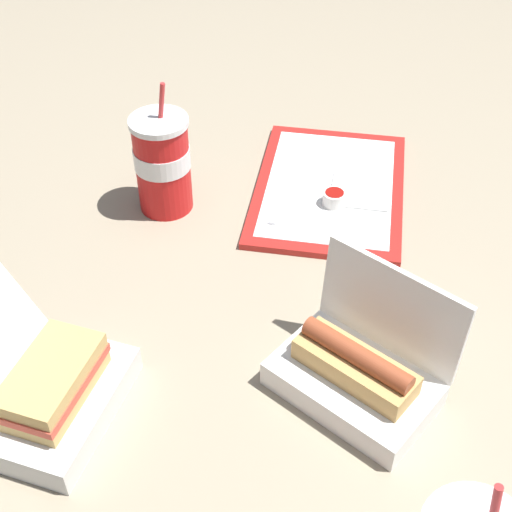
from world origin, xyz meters
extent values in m
plane|color=gray|center=(0.00, 0.00, 0.00)|extent=(3.20, 3.20, 0.00)
cube|color=red|center=(0.25, -0.10, 0.01)|extent=(0.38, 0.27, 0.01)
cube|color=white|center=(0.25, -0.10, 0.01)|extent=(0.33, 0.23, 0.00)
cylinder|color=white|center=(0.20, -0.11, 0.03)|extent=(0.04, 0.04, 0.02)
cylinder|color=#9E140F|center=(0.20, -0.11, 0.04)|extent=(0.03, 0.03, 0.01)
cube|color=white|center=(0.24, -0.15, 0.02)|extent=(0.10, 0.10, 0.00)
cube|color=white|center=(0.18, -0.02, 0.02)|extent=(0.11, 0.04, 0.00)
cube|color=white|center=(-0.20, -0.16, 0.02)|extent=(0.22, 0.24, 0.04)
cube|color=white|center=(-0.13, -0.20, 0.10)|extent=(0.13, 0.18, 0.13)
cube|color=tan|center=(-0.20, -0.16, 0.06)|extent=(0.14, 0.17, 0.03)
cylinder|color=#9E4728|center=(-0.20, -0.16, 0.08)|extent=(0.11, 0.14, 0.03)
cylinder|color=yellow|center=(-0.20, -0.16, 0.09)|extent=(0.08, 0.12, 0.01)
cube|color=white|center=(-0.28, 0.21, 0.02)|extent=(0.22, 0.17, 0.04)
cube|color=tan|center=(-0.28, 0.21, 0.05)|extent=(0.15, 0.10, 0.02)
cube|color=#D64C38|center=(-0.28, 0.21, 0.07)|extent=(0.16, 0.11, 0.01)
cube|color=tan|center=(-0.28, 0.21, 0.08)|extent=(0.15, 0.10, 0.02)
cylinder|color=red|center=(-0.46, -0.27, 0.21)|extent=(0.02, 0.01, 0.06)
cylinder|color=red|center=(0.17, 0.18, 0.08)|extent=(0.09, 0.09, 0.16)
cylinder|color=white|center=(0.17, 0.18, 0.10)|extent=(0.09, 0.09, 0.04)
cylinder|color=white|center=(0.17, 0.18, 0.17)|extent=(0.10, 0.10, 0.01)
cylinder|color=red|center=(0.18, 0.17, 0.20)|extent=(0.01, 0.02, 0.06)
camera|label=1|loc=(-0.79, -0.12, 0.76)|focal=50.00mm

